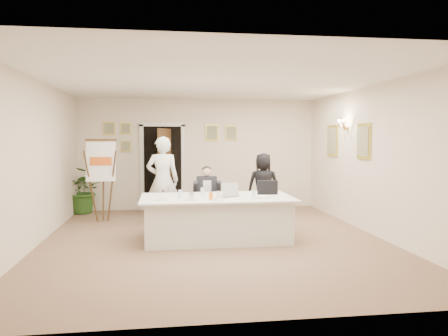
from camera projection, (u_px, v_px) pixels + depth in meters
name	position (u px, v px, depth m)	size (l,w,h in m)	color
floor	(214.00, 240.00, 7.78)	(7.00, 7.00, 0.00)	brown
ceiling	(214.00, 81.00, 7.58)	(6.00, 7.00, 0.02)	white
wall_back	(198.00, 154.00, 11.14)	(6.00, 0.10, 2.80)	white
wall_front	(255.00, 181.00, 4.22)	(6.00, 0.10, 2.80)	white
wall_left	(35.00, 163.00, 7.27)	(0.10, 7.00, 2.80)	white
wall_right	(374.00, 160.00, 8.09)	(0.10, 7.00, 2.80)	white
doorway	(163.00, 169.00, 10.86)	(1.14, 0.86, 2.20)	black
pictures_back_wall	(166.00, 136.00, 10.97)	(3.40, 0.06, 0.80)	gold
pictures_right_wall	(346.00, 141.00, 9.25)	(0.06, 2.20, 0.80)	gold
wall_sconce	(344.00, 124.00, 9.21)	(0.20, 0.30, 0.24)	gold
conference_table	(217.00, 218.00, 7.76)	(2.67, 1.43, 0.78)	silver
seated_man	(207.00, 197.00, 8.77)	(0.54, 0.58, 1.27)	black
flip_chart	(102.00, 185.00, 9.35)	(0.61, 0.39, 1.75)	#3F2B14
standing_man	(163.00, 180.00, 9.17)	(0.67, 0.44, 1.84)	white
standing_woman	(263.00, 185.00, 9.89)	(0.72, 0.47, 1.48)	black
potted_palm	(84.00, 190.00, 10.52)	(1.01, 0.88, 1.12)	#27501A
laptop	(229.00, 189.00, 7.77)	(0.32, 0.35, 0.28)	#B7BABC
laptop_bag	(267.00, 187.00, 8.05)	(0.37, 0.10, 0.26)	black
paper_stack	(261.00, 197.00, 7.59)	(0.31, 0.22, 0.03)	white
plate_left	(163.00, 200.00, 7.28)	(0.23, 0.23, 0.01)	white
plate_mid	(191.00, 200.00, 7.30)	(0.21, 0.21, 0.01)	white
plate_near	(218.00, 200.00, 7.28)	(0.24, 0.24, 0.01)	white
glass_a	(180.00, 194.00, 7.58)	(0.06, 0.06, 0.14)	silver
glass_b	(218.00, 195.00, 7.39)	(0.07, 0.07, 0.14)	silver
glass_c	(254.00, 194.00, 7.52)	(0.06, 0.06, 0.14)	silver
glass_d	(202.00, 192.00, 7.91)	(0.07, 0.07, 0.14)	silver
oj_glass	(211.00, 196.00, 7.34)	(0.07, 0.07, 0.13)	orange
steel_jug	(192.00, 195.00, 7.49)	(0.09, 0.09, 0.11)	silver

